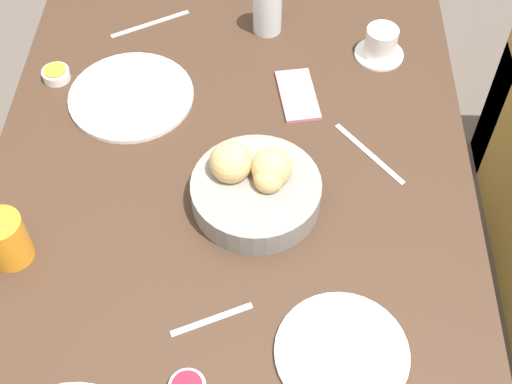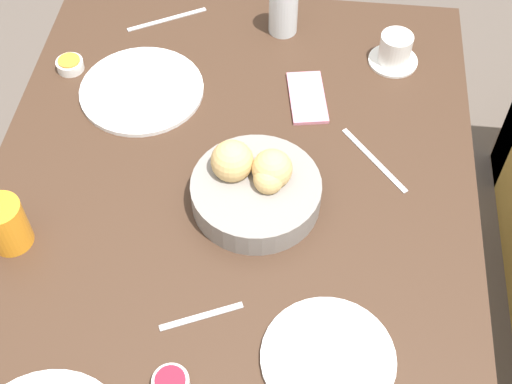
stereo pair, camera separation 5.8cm
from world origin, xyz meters
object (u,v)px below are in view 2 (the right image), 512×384
at_px(bread_basket, 255,186).
at_px(juice_glass, 6,224).
at_px(coffee_cup, 395,50).
at_px(fork_silver, 167,19).
at_px(jam_bowl_honey, 70,65).
at_px(cell_phone, 307,97).
at_px(jam_bowl_berry, 171,383).
at_px(knife_silver, 374,160).
at_px(spoon_coffee, 202,316).
at_px(plate_near_left, 142,90).
at_px(water_tumbler, 283,9).
at_px(plate_far_center, 328,358).

height_order(bread_basket, juice_glass, bread_basket).
relative_size(juice_glass, coffee_cup, 0.92).
bearing_deg(fork_silver, jam_bowl_honey, -43.72).
height_order(jam_bowl_honey, cell_phone, jam_bowl_honey).
xyz_separation_m(coffee_cup, jam_bowl_berry, (0.79, -0.35, -0.02)).
distance_m(juice_glass, cell_phone, 0.66).
xyz_separation_m(coffee_cup, knife_silver, (0.29, -0.04, -0.03)).
bearing_deg(juice_glass, jam_bowl_honey, -177.96).
xyz_separation_m(fork_silver, spoon_coffee, (0.76, 0.20, 0.00)).
bearing_deg(juice_glass, knife_silver, 111.94).
bearing_deg(jam_bowl_berry, bread_basket, 166.54).
distance_m(plate_near_left, jam_bowl_honey, 0.18).
height_order(bread_basket, water_tumbler, water_tumbler).
xyz_separation_m(plate_far_center, juice_glass, (-0.17, -0.58, 0.05)).
relative_size(plate_near_left, jam_bowl_honey, 4.49).
bearing_deg(bread_basket, spoon_coffee, -13.87).
bearing_deg(jam_bowl_honey, knife_silver, 73.87).
distance_m(juice_glass, jam_bowl_honey, 0.46).
relative_size(bread_basket, jam_bowl_honey, 4.11).
xyz_separation_m(plate_near_left, coffee_cup, (-0.15, 0.53, 0.03)).
height_order(juice_glass, water_tumbler, water_tumbler).
bearing_deg(spoon_coffee, water_tumbler, 174.49).
relative_size(juice_glass, fork_silver, 0.58).
bearing_deg(knife_silver, bread_basket, -61.34).
xyz_separation_m(coffee_cup, cell_phone, (0.14, -0.18, -0.03)).
bearing_deg(jam_bowl_honey, fork_silver, 136.28).
relative_size(fork_silver, knife_silver, 1.11).
bearing_deg(juice_glass, water_tumbler, 145.53).
xyz_separation_m(jam_bowl_berry, fork_silver, (-0.88, -0.17, -0.01)).
relative_size(bread_basket, water_tumbler, 2.02).
bearing_deg(spoon_coffee, coffee_cup, 154.11).
relative_size(jam_bowl_berry, fork_silver, 0.34).
distance_m(plate_near_left, knife_silver, 0.51).
height_order(water_tumbler, knife_silver, water_tumbler).
bearing_deg(fork_silver, plate_near_left, -2.28).
height_order(plate_near_left, cell_phone, plate_near_left).
distance_m(plate_near_left, fork_silver, 0.24).
distance_m(jam_bowl_honey, knife_silver, 0.69).
xyz_separation_m(plate_near_left, knife_silver, (0.14, 0.50, -0.00)).
bearing_deg(jam_bowl_honey, plate_near_left, 72.63).
distance_m(water_tumbler, spoon_coffee, 0.76).
distance_m(plate_near_left, jam_bowl_berry, 0.67).
xyz_separation_m(bread_basket, plate_far_center, (0.31, 0.15, -0.04)).
relative_size(water_tumbler, knife_silver, 0.77).
height_order(bread_basket, knife_silver, bread_basket).
bearing_deg(fork_silver, plate_far_center, 27.08).
bearing_deg(juice_glass, plate_far_center, 73.63).
distance_m(plate_near_left, spoon_coffee, 0.56).
bearing_deg(coffee_cup, spoon_coffee, -25.89).
bearing_deg(water_tumbler, coffee_cup, 72.16).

